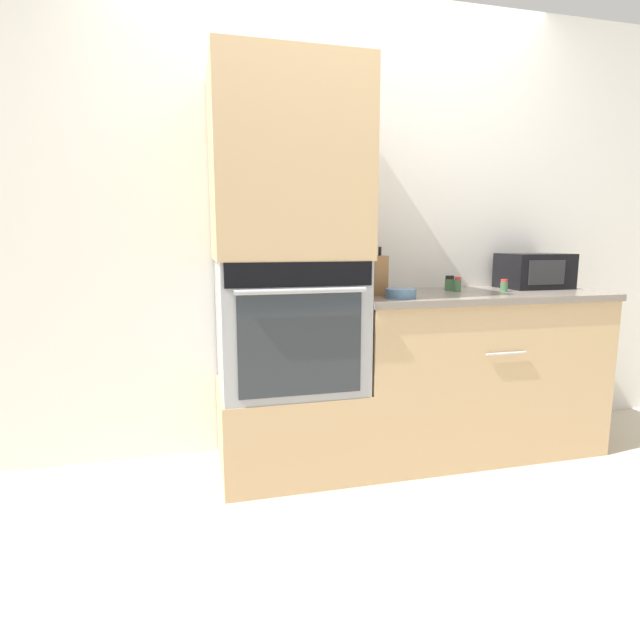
# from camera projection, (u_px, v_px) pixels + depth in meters

# --- Properties ---
(ground_plane) EXTENTS (12.00, 12.00, 0.00)m
(ground_plane) POSITION_uv_depth(u_px,v_px,m) (373.00, 485.00, 2.43)
(ground_plane) COLOR beige
(wall_back) EXTENTS (8.00, 0.05, 2.50)m
(wall_back) POSITION_uv_depth(u_px,v_px,m) (338.00, 228.00, 2.84)
(wall_back) COLOR silver
(wall_back) RESTS_ON ground_plane
(oven_cabinet_base) EXTENTS (0.71, 0.60, 0.44)m
(oven_cabinet_base) POSITION_uv_depth(u_px,v_px,m) (289.00, 426.00, 2.60)
(oven_cabinet_base) COLOR tan
(oven_cabinet_base) RESTS_ON ground_plane
(wall_oven) EXTENTS (0.69, 0.64, 0.64)m
(wall_oven) POSITION_uv_depth(u_px,v_px,m) (288.00, 324.00, 2.51)
(wall_oven) COLOR #9EA0A5
(wall_oven) RESTS_ON oven_cabinet_base
(oven_cabinet_upper) EXTENTS (0.71, 0.60, 0.89)m
(oven_cabinet_upper) POSITION_uv_depth(u_px,v_px,m) (287.00, 166.00, 2.39)
(oven_cabinet_upper) COLOR tan
(oven_cabinet_upper) RESTS_ON wall_oven
(counter_unit) EXTENTS (1.40, 0.63, 0.90)m
(counter_unit) POSITION_uv_depth(u_px,v_px,m) (471.00, 371.00, 2.81)
(counter_unit) COLOR tan
(counter_unit) RESTS_ON ground_plane
(microwave) EXTENTS (0.38, 0.28, 0.20)m
(microwave) POSITION_uv_depth(u_px,v_px,m) (534.00, 271.00, 2.94)
(microwave) COLOR black
(microwave) RESTS_ON counter_unit
(knife_block) EXTENTS (0.10, 0.13, 0.25)m
(knife_block) POSITION_uv_depth(u_px,v_px,m) (375.00, 275.00, 2.57)
(knife_block) COLOR olive
(knife_block) RESTS_ON counter_unit
(bowl) EXTENTS (0.15, 0.15, 0.05)m
(bowl) POSITION_uv_depth(u_px,v_px,m) (401.00, 293.00, 2.44)
(bowl) COLOR #517599
(bowl) RESTS_ON counter_unit
(condiment_jar_near) EXTENTS (0.04, 0.04, 0.07)m
(condiment_jar_near) POSITION_uv_depth(u_px,v_px,m) (504.00, 286.00, 2.75)
(condiment_jar_near) COLOR #427047
(condiment_jar_near) RESTS_ON counter_unit
(condiment_jar_mid) EXTENTS (0.04, 0.04, 0.08)m
(condiment_jar_mid) POSITION_uv_depth(u_px,v_px,m) (458.00, 285.00, 2.74)
(condiment_jar_mid) COLOR #427047
(condiment_jar_mid) RESTS_ON counter_unit
(condiment_jar_far) EXTENTS (0.05, 0.05, 0.08)m
(condiment_jar_far) POSITION_uv_depth(u_px,v_px,m) (450.00, 283.00, 2.81)
(condiment_jar_far) COLOR #427047
(condiment_jar_far) RESTS_ON counter_unit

